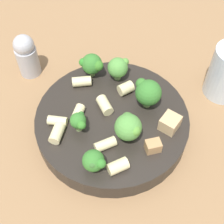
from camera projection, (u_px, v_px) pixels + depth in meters
ground_plane at (112, 128)px, 0.48m from camera, size 2.00×2.00×0.00m
pasta_bowl at (112, 121)px, 0.47m from camera, size 0.23×0.23×0.03m
broccoli_floret_0 at (79, 121)px, 0.43m from camera, size 0.03×0.02×0.03m
broccoli_floret_1 at (92, 64)px, 0.49m from camera, size 0.04×0.03×0.04m
broccoli_floret_2 at (128, 127)px, 0.41m from camera, size 0.04×0.04×0.05m
broccoli_floret_3 at (148, 92)px, 0.45m from camera, size 0.04×0.04×0.05m
broccoli_floret_4 at (94, 161)px, 0.39m from camera, size 0.03×0.03×0.03m
broccoli_floret_5 at (118, 68)px, 0.49m from camera, size 0.03×0.03×0.04m
rigatoni_0 at (118, 166)px, 0.40m from camera, size 0.02×0.03×0.02m
rigatoni_1 at (83, 81)px, 0.49m from camera, size 0.03×0.03×0.02m
rigatoni_2 at (58, 121)px, 0.44m from camera, size 0.03×0.03×0.01m
rigatoni_3 at (78, 113)px, 0.45m from camera, size 0.03×0.03×0.01m
rigatoni_4 at (105, 144)px, 0.42m from camera, size 0.02×0.03×0.01m
rigatoni_5 at (126, 88)px, 0.48m from camera, size 0.02×0.02×0.02m
rigatoni_6 at (57, 133)px, 0.43m from camera, size 0.03×0.03×0.02m
rigatoni_7 at (106, 105)px, 0.46m from camera, size 0.03×0.02×0.02m
chicken_chunk_0 at (153, 146)px, 0.42m from camera, size 0.02×0.02×0.02m
chicken_chunk_1 at (170, 123)px, 0.44m from camera, size 0.03×0.03×0.02m
pepper_shaker at (27, 55)px, 0.52m from camera, size 0.04×0.04×0.08m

